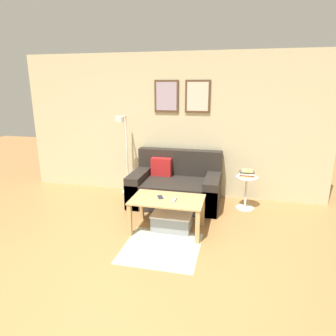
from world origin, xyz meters
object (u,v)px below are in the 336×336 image
Objects in this scene: couch at (176,187)px; remote_control at (174,200)px; storage_bin at (172,221)px; coffee_table at (167,205)px; floor_lamp at (124,148)px; cell_phone at (160,197)px; book_stack at (247,174)px; side_table at (246,190)px.

remote_control is at bearing -79.22° from couch.
remote_control reaches higher than storage_bin.
couch is 1.06m from coffee_table.
cell_phone is (0.98, -1.19, -0.41)m from floor_lamp.
coffee_table is 0.68× the size of floor_lamp.
coffee_table is at bearing -41.94° from cell_phone.
book_stack is 1.46m from remote_control.
floor_lamp reaches higher than side_table.
couch is 1.02× the size of floor_lamp.
remote_control is (-0.97, -1.09, -0.12)m from book_stack.
book_stack is at bearing 44.35° from coffee_table.
book_stack is 1.57m from cell_phone.
floor_lamp reaches higher than cell_phone.
remote_control is at bearing -57.27° from storage_bin.
coffee_table is 1.81× the size of side_table.
book_stack is 1.76× the size of cell_phone.
storage_bin is 1.52m from book_stack.
coffee_table is at bearing -146.47° from storage_bin.
storage_bin is 1.01× the size of side_table.
side_table is at bearing 0.23° from couch.
floor_lamp is at bearing 104.43° from cell_phone.
book_stack is 1.65× the size of remote_control.
cell_phone is at bearing -139.52° from side_table.
coffee_table is 4.06× the size of book_stack.
book_stack is (1.17, 0.00, 0.31)m from couch.
side_table is 1.48m from remote_control.
couch is 6.10× the size of book_stack.
storage_bin is at bearing -45.88° from floor_lamp.
couch is 1.50× the size of coffee_table.
side_table is at bearing 51.34° from remote_control.
couch reaches higher than cell_phone.
floor_lamp is 5.97× the size of book_stack.
couch is at bearing -179.77° from side_table.
book_stack is at bearing 44.87° from storage_bin.
side_table is 1.58m from cell_phone.
cell_phone is (-1.18, -1.02, -0.13)m from book_stack.
coffee_table reaches higher than storage_bin.
cell_phone is at bearing -50.44° from floor_lamp.
side_table is (1.09, 1.05, -0.06)m from coffee_table.
couch reaches higher than coffee_table.
side_table is at bearing 44.63° from storage_bin.
remote_control is (0.05, -0.08, 0.36)m from storage_bin.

